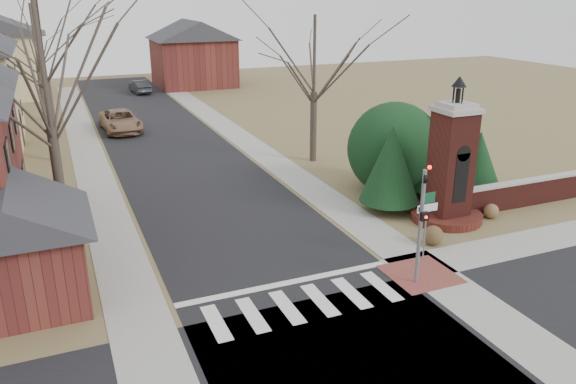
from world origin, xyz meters
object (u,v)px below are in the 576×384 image
brick_gate_monument (450,174)px  distant_car (140,87)px  pickup_truck (120,121)px  sign_post (427,213)px  traffic_signal_pole (422,215)px

brick_gate_monument → distant_car: size_ratio=1.60×
brick_gate_monument → pickup_truck: (-11.38, 23.60, -1.39)m
pickup_truck → brick_gate_monument: bearing=-66.8°
sign_post → pickup_truck: bearing=106.7°
distant_car → traffic_signal_pole: bearing=87.3°
traffic_signal_pole → pickup_truck: traffic_signal_pole is taller
brick_gate_monument → distant_car: (-7.40, 40.15, -1.50)m
traffic_signal_pole → distant_car: (-2.70, 44.57, -1.92)m
traffic_signal_pole → brick_gate_monument: 6.47m
sign_post → brick_gate_monument: bearing=41.4°
sign_post → pickup_truck: 27.80m
distant_car → brick_gate_monument: bearing=94.3°
sign_post → brick_gate_monument: size_ratio=0.42×
pickup_truck → distant_car: 17.03m
sign_post → traffic_signal_pole: bearing=-132.4°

